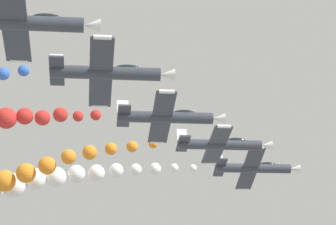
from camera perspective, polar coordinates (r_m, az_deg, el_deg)
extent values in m
cylinder|color=#333842|center=(84.50, 6.94, -4.52)|extent=(1.45, 9.00, 1.45)
cone|color=white|center=(85.81, 10.27, -4.54)|extent=(1.38, 1.20, 1.38)
cube|color=#333842|center=(84.35, 6.68, -4.58)|extent=(8.47, 1.90, 3.94)
cylinder|color=white|center=(88.17, 6.10, -6.18)|extent=(0.48, 1.40, 0.48)
cylinder|color=white|center=(80.62, 7.32, -2.82)|extent=(0.48, 1.40, 0.48)
cube|color=#333842|center=(83.69, 4.26, -4.47)|extent=(3.54, 1.20, 1.72)
cube|color=white|center=(84.16, 4.14, -3.94)|extent=(0.78, 1.10, 1.52)
ellipsoid|color=black|center=(85.19, 8.08, -4.25)|extent=(1.02, 2.20, 0.97)
sphere|color=white|center=(83.15, 2.04, -4.53)|extent=(0.88, 0.88, 0.88)
sphere|color=white|center=(82.54, 0.50, -4.51)|extent=(1.01, 1.01, 1.01)
sphere|color=white|center=(82.16, -1.06, -4.59)|extent=(1.41, 1.41, 1.41)
sphere|color=white|center=(81.89, -2.65, -4.65)|extent=(1.41, 1.41, 1.41)
sphere|color=white|center=(81.42, -4.23, -4.71)|extent=(1.66, 1.66, 1.66)
sphere|color=white|center=(81.01, -5.84, -4.91)|extent=(1.93, 1.93, 1.93)
sphere|color=white|center=(80.80, -7.46, -4.95)|extent=(2.02, 2.02, 2.02)
sphere|color=white|center=(80.45, -9.10, -5.21)|extent=(2.37, 2.37, 2.37)
sphere|color=white|center=(80.05, -10.75, -5.33)|extent=(2.45, 2.45, 2.45)
sphere|color=white|center=(79.75, -12.43, -5.82)|extent=(2.73, 2.73, 2.73)
cylinder|color=#333842|center=(75.62, 4.25, -2.63)|extent=(1.35, 9.00, 1.35)
cone|color=white|center=(76.72, 8.00, -2.69)|extent=(1.28, 1.20, 1.28)
cube|color=#333842|center=(75.50, 3.96, -2.69)|extent=(8.94, 1.90, 2.55)
cylinder|color=white|center=(79.63, 3.40, -4.09)|extent=(0.44, 1.40, 0.44)
cylinder|color=white|center=(71.44, 4.58, -1.13)|extent=(0.44, 1.40, 0.44)
cube|color=#333842|center=(75.01, 1.24, -2.54)|extent=(3.72, 1.20, 1.15)
cube|color=white|center=(75.39, 1.14, -1.91)|extent=(0.55, 1.10, 1.58)
ellipsoid|color=black|center=(76.18, 5.56, -2.31)|extent=(0.95, 2.20, 0.88)
sphere|color=orange|center=(74.61, -1.22, -2.57)|extent=(0.96, 0.96, 0.96)
sphere|color=orange|center=(74.55, -2.94, -2.79)|extent=(1.22, 1.22, 1.22)
sphere|color=orange|center=(74.48, -4.66, -2.96)|extent=(1.31, 1.31, 1.31)
sphere|color=orange|center=(74.97, -6.38, -3.24)|extent=(1.57, 1.57, 1.57)
sphere|color=orange|center=(75.30, -8.09, -3.58)|extent=(1.60, 1.60, 1.60)
sphere|color=orange|center=(75.69, -9.79, -4.27)|extent=(1.93, 1.93, 1.93)
sphere|color=orange|center=(76.24, -11.47, -4.85)|extent=(2.13, 2.13, 2.13)
sphere|color=orange|center=(76.98, -13.12, -5.42)|extent=(2.34, 2.34, 2.34)
cylinder|color=#333842|center=(66.61, -0.18, -0.40)|extent=(1.40, 9.00, 1.40)
cone|color=white|center=(67.35, 4.14, -0.50)|extent=(1.33, 1.20, 1.33)
cube|color=#333842|center=(66.52, -0.52, -0.47)|extent=(8.76, 1.90, 3.15)
cylinder|color=white|center=(70.47, -0.89, -2.40)|extent=(0.46, 1.40, 0.46)
cylinder|color=white|center=(62.66, -0.10, 1.71)|extent=(0.46, 1.40, 0.46)
cube|color=#333842|center=(66.33, -3.62, -0.28)|extent=(3.65, 1.20, 1.40)
cube|color=white|center=(66.81, -3.70, 0.39)|extent=(0.65, 1.10, 1.56)
ellipsoid|color=black|center=(67.08, 1.34, -0.08)|extent=(0.98, 2.20, 0.92)
sphere|color=red|center=(66.37, -5.90, -0.20)|extent=(1.03, 1.03, 1.03)
sphere|color=red|center=(66.20, -7.31, -0.30)|extent=(1.02, 1.02, 1.02)
sphere|color=red|center=(66.25, -8.73, -0.18)|extent=(1.41, 1.41, 1.41)
sphere|color=red|center=(66.16, -10.16, -0.42)|extent=(1.47, 1.47, 1.47)
sphere|color=red|center=(66.42, -11.56, -0.29)|extent=(1.60, 1.60, 1.60)
sphere|color=red|center=(66.24, -13.00, -0.45)|extent=(1.99, 1.99, 1.99)
cylinder|color=#333842|center=(58.00, -5.07, 3.22)|extent=(1.43, 9.00, 1.43)
cone|color=white|center=(58.32, -0.05, 3.08)|extent=(1.36, 1.20, 1.36)
cube|color=#333842|center=(57.93, -5.47, 3.15)|extent=(8.62, 1.90, 3.56)
cylinder|color=white|center=(61.64, -5.58, 0.55)|extent=(0.47, 1.40, 0.47)
cylinder|color=white|center=(54.35, -5.34, 6.11)|extent=(0.47, 1.40, 0.47)
cube|color=#333842|center=(58.09, -9.02, 3.36)|extent=(3.60, 1.20, 1.57)
cube|color=white|center=(58.65, -9.08, 4.07)|extent=(0.72, 1.10, 1.54)
ellipsoid|color=black|center=(58.36, -3.29, 3.56)|extent=(1.00, 2.20, 0.95)
sphere|color=blue|center=(58.11, -11.65, 3.36)|extent=(0.95, 0.95, 0.95)
sphere|color=blue|center=(58.47, -13.25, 3.10)|extent=(1.09, 1.09, 1.09)
cylinder|color=#333842|center=(51.38, -11.91, 7.14)|extent=(1.38, 9.00, 1.38)
cone|color=white|center=(51.12, -6.17, 7.03)|extent=(1.31, 1.20, 1.31)
cube|color=#333842|center=(51.36, -12.37, 7.06)|extent=(8.82, 1.90, 2.97)
cylinder|color=white|center=(55.07, -11.99, 4.14)|extent=(0.45, 1.40, 0.45)
ellipsoid|color=black|center=(51.53, -9.87, 7.55)|extent=(0.98, 2.20, 0.91)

